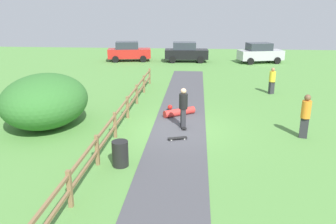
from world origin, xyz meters
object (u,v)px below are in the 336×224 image
bystander_orange (306,114)px  parked_car_black (186,52)px  bush_large (45,101)px  trash_bin (120,154)px  skateboard_loose (178,138)px  skater_fallen (179,112)px  parked_car_silver (260,53)px  bystander_yellow (272,80)px  skater_riding (183,106)px  parked_car_red (129,51)px

bystander_orange → parked_car_black: 20.55m
bush_large → parked_car_black: 20.08m
trash_bin → skateboard_loose: (1.82, 2.50, -0.36)m
skater_fallen → parked_car_black: bearing=91.0°
bystander_orange → parked_car_silver: size_ratio=0.42×
skater_fallen → parked_car_silver: 18.55m
skateboard_loose → parked_car_black: parked_car_black is taller
trash_bin → skater_fallen: size_ratio=0.56×
skateboard_loose → bystander_yellow: (5.39, 8.17, 0.82)m
parked_car_silver → bystander_yellow: bearing=-96.2°
parked_car_black → parked_car_silver: size_ratio=0.95×
trash_bin → bystander_orange: size_ratio=0.48×
skater_riding → bystander_orange: bystander_orange is taller
bush_large → bystander_orange: 11.30m
trash_bin → parked_car_silver: bearing=69.6°
bystander_yellow → skater_riding: bearing=-127.8°
bystander_orange → parked_car_silver: parked_car_silver is taller
skater_riding → bystander_orange: 5.10m
skater_fallen → parked_car_silver: size_ratio=0.36×
skateboard_loose → parked_car_silver: (6.74, 20.46, 0.87)m
bush_large → bystander_yellow: (11.46, 6.97, -0.29)m
skater_riding → bystander_yellow: bearing=52.2°
skater_fallen → parked_car_black: size_ratio=0.37×
bush_large → trash_bin: bearing=-41.0°
skater_fallen → parked_car_silver: bearing=68.2°
skater_fallen → skater_riding: bearing=-80.5°
skater_fallen → parked_car_black: 17.23m
trash_bin → parked_car_black: size_ratio=0.21×
skater_fallen → bush_large: bearing=-160.9°
skater_riding → bystander_yellow: size_ratio=1.10×
parked_car_silver → skater_fallen: bearing=-111.8°
bystander_orange → bush_large: bearing=177.5°
trash_bin → parked_car_black: (1.38, 22.97, 0.51)m
skater_riding → bystander_orange: size_ratio=0.98×
skateboard_loose → bystander_orange: bystander_orange is taller
bush_large → parked_car_red: 19.27m
parked_car_red → parked_car_silver: 12.87m
trash_bin → bystander_yellow: 12.89m
skater_riding → skateboard_loose: (-0.16, -1.43, -0.95)m
skater_fallen → trash_bin: bearing=-106.2°
bush_large → trash_bin: 5.69m
parked_car_black → bush_large: bearing=-106.3°
parked_car_silver → trash_bin: bearing=-110.4°
bystander_orange → parked_car_red: size_ratio=0.42×
skateboard_loose → parked_car_red: bearing=106.7°
skater_riding → skater_fallen: (-0.31, 1.83, -0.84)m
bystander_yellow → parked_car_silver: bearing=83.8°
skater_fallen → bystander_orange: 5.99m
skateboard_loose → parked_car_silver: size_ratio=0.18×
skater_riding → bystander_orange: (5.05, -0.71, 0.00)m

